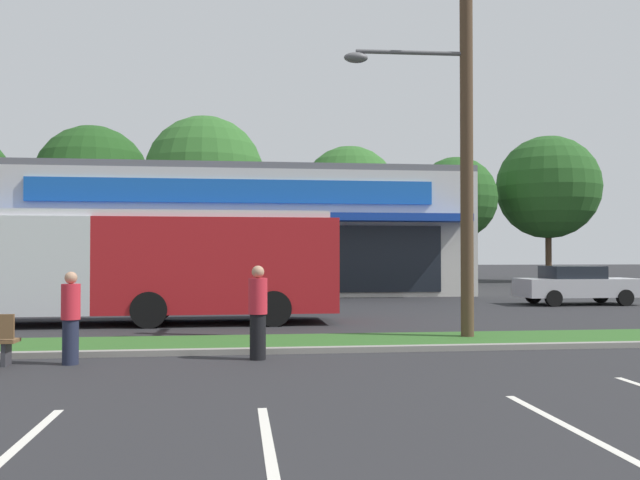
# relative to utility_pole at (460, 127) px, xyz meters

# --- Properties ---
(grass_median) EXTENTS (56.00, 2.20, 0.12)m
(grass_median) POSITION_rel_utility_pole_xyz_m (-4.06, -0.18, -4.93)
(grass_median) COLOR #2D5B23
(grass_median) RESTS_ON ground_plane
(curb_lip) EXTENTS (56.00, 0.24, 0.12)m
(curb_lip) POSITION_rel_utility_pole_xyz_m (-4.06, -1.40, -4.93)
(curb_lip) COLOR gray
(curb_lip) RESTS_ON ground_plane
(parking_stripe_1) EXTENTS (0.12, 4.80, 0.01)m
(parking_stripe_1) POSITION_rel_utility_pole_xyz_m (-4.83, -8.68, -4.99)
(parking_stripe_1) COLOR silver
(parking_stripe_1) RESTS_ON ground_plane
(parking_stripe_2) EXTENTS (0.12, 4.80, 0.01)m
(parking_stripe_2) POSITION_rel_utility_pole_xyz_m (-1.30, -8.35, -4.99)
(parking_stripe_2) COLOR silver
(parking_stripe_2) RESTS_ON ground_plane
(storefront_building) EXTENTS (22.93, 14.38, 6.25)m
(storefront_building) POSITION_rel_utility_pole_xyz_m (-5.24, 22.34, -1.86)
(storefront_building) COLOR beige
(storefront_building) RESTS_ON ground_plane
(tree_left) EXTENTS (7.69, 7.69, 10.73)m
(tree_left) POSITION_rel_utility_pole_xyz_m (-14.89, 32.40, 1.88)
(tree_left) COLOR #473323
(tree_left) RESTS_ON ground_plane
(tree_mid_left) EXTENTS (7.80, 7.80, 11.10)m
(tree_mid_left) POSITION_rel_utility_pole_xyz_m (-7.27, 30.18, 2.20)
(tree_mid_left) COLOR #473323
(tree_mid_left) RESTS_ON ground_plane
(tree_mid) EXTENTS (6.33, 6.33, 9.10)m
(tree_mid) POSITION_rel_utility_pole_xyz_m (2.20, 28.82, 0.93)
(tree_mid) COLOR #473323
(tree_mid) RESTS_ON ground_plane
(tree_mid_right) EXTENTS (5.75, 5.75, 8.79)m
(tree_mid_right) POSITION_rel_utility_pole_xyz_m (10.06, 30.70, 0.91)
(tree_mid_right) COLOR #473323
(tree_mid_right) RESTS_ON ground_plane
(tree_right) EXTENTS (7.47, 7.47, 10.62)m
(tree_right) POSITION_rel_utility_pole_xyz_m (17.38, 31.90, 1.88)
(tree_right) COLOR #473323
(tree_right) RESTS_ON ground_plane
(utility_pole) EXTENTS (3.03, 2.40, 9.30)m
(utility_pole) POSITION_rel_utility_pole_xyz_m (0.00, 0.00, 0.00)
(utility_pole) COLOR #4C3826
(utility_pole) RESTS_ON ground_plane
(city_bus) EXTENTS (12.43, 2.74, 3.25)m
(city_bus) POSITION_rel_utility_pole_xyz_m (-8.48, 4.93, -3.23)
(city_bus) COLOR #AD191E
(city_bus) RESTS_ON ground_plane
(car_0) EXTENTS (4.71, 2.02, 1.54)m
(car_0) POSITION_rel_utility_pole_xyz_m (8.33, 10.50, -4.20)
(car_0) COLOR #B7B7BC
(car_0) RESTS_ON ground_plane
(car_1) EXTENTS (4.38, 2.02, 1.42)m
(car_1) POSITION_rel_utility_pole_xyz_m (-12.31, 11.09, -4.25)
(car_1) COLOR maroon
(car_1) RESTS_ON ground_plane
(pedestrian_near_bench) EXTENTS (0.36, 0.36, 1.80)m
(pedestrian_near_bench) POSITION_rel_utility_pole_xyz_m (-4.76, -2.13, -4.09)
(pedestrian_near_bench) COLOR black
(pedestrian_near_bench) RESTS_ON ground_plane
(pedestrian_by_pole) EXTENTS (0.34, 0.34, 1.70)m
(pedestrian_by_pole) POSITION_rel_utility_pole_xyz_m (-8.19, -2.30, -4.14)
(pedestrian_by_pole) COLOR #1E2338
(pedestrian_by_pole) RESTS_ON ground_plane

